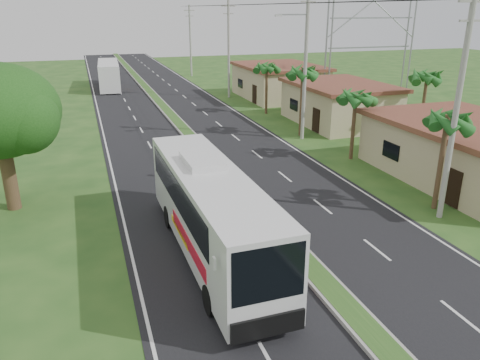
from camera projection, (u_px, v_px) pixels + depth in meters
name	position (u px, v px, depth m)	size (l,w,h in m)	color
ground	(304.00, 263.00, 19.32)	(180.00, 180.00, 0.00)	#234A1B
road_asphalt	(194.00, 141.00, 37.14)	(14.00, 160.00, 0.02)	black
median_strip	(194.00, 140.00, 37.10)	(1.20, 160.00, 0.18)	gray
lane_edge_left	(107.00, 149.00, 35.15)	(0.12, 160.00, 0.01)	silver
lane_edge_right	(272.00, 135.00, 39.13)	(0.12, 160.00, 0.01)	silver
shop_near	(472.00, 152.00, 28.21)	(8.60, 12.60, 3.52)	tan
shop_mid	(339.00, 103.00, 42.44)	(7.60, 10.60, 3.67)	tan
shop_far	(279.00, 81.00, 54.89)	(8.60, 11.60, 3.82)	tan
palm_verge_a	(447.00, 120.00, 23.04)	(2.40, 2.40, 5.45)	#473321
palm_verge_b	(356.00, 97.00, 31.31)	(2.40, 2.40, 5.05)	#473321
palm_verge_c	(303.00, 73.00, 37.10)	(2.40, 2.40, 5.85)	#473321
palm_verge_d	(267.00, 67.00, 45.46)	(2.40, 2.40, 5.25)	#473321
palm_behind_shop	(427.00, 77.00, 36.19)	(2.40, 2.40, 5.65)	#473321
utility_pole_a	(457.00, 105.00, 21.68)	(1.60, 0.28, 11.00)	gray
utility_pole_b	(305.00, 59.00, 35.72)	(3.20, 0.28, 12.00)	gray
utility_pole_c	(229.00, 48.00, 53.75)	(1.60, 0.28, 11.00)	gray
utility_pole_d	(190.00, 40.00, 71.65)	(1.60, 0.28, 10.50)	gray
billboard_lattice	(370.00, 39.00, 50.24)	(10.18, 1.18, 12.07)	gray
coach_bus_main	(210.00, 207.00, 19.28)	(2.80, 12.41, 4.00)	silver
coach_bus_far	(109.00, 73.00, 61.70)	(3.11, 11.68, 3.37)	silver
motorcyclist	(194.00, 166.00, 28.49)	(1.61, 0.59, 2.34)	black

